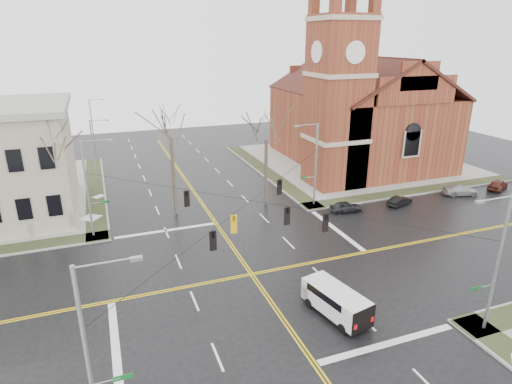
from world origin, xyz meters
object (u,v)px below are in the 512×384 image
object	(u,v)px
signal_pole_sw	(91,353)
tree_nw_near	(171,133)
church	(356,106)
tree_ne	(266,135)
signal_pole_nw	(89,186)
cargo_van	(334,299)
tree_nw_far	(57,151)
signal_pole_ne	(314,162)
streetlight_north_a	(95,149)
parked_car_b	(400,201)
streetlight_north_b	(93,121)
parked_car_a	(346,207)
signal_pole_se	(496,261)
parked_car_c	(460,190)
parked_car_d	(498,184)

from	to	relation	value
signal_pole_sw	tree_nw_near	distance (m)	27.24
church	tree_ne	world-z (taller)	church
tree_nw_near	tree_ne	distance (m)	9.99
signal_pole_nw	cargo_van	distance (m)	23.69
cargo_van	tree_nw_far	xyz separation A→B (m)	(-16.98, 20.06, 6.79)
church	signal_pole_ne	xyz separation A→B (m)	(-13.44, -13.28, -3.48)
streetlight_north_a	parked_car_b	xyz separation A→B (m)	(30.95, -19.93, -3.94)
signal_pole_ne	tree_nw_near	world-z (taller)	tree_nw_near
signal_pole_sw	streetlight_north_b	bearing A→B (deg)	89.36
streetlight_north_b	parked_car_a	world-z (taller)	streetlight_north_b
signal_pole_nw	cargo_van	world-z (taller)	signal_pole_nw
church	parked_car_a	world-z (taller)	church
signal_pole_se	streetlight_north_a	distance (m)	45.20
church	cargo_van	distance (m)	38.72
parked_car_b	parked_car_c	size ratio (longest dim) A/B	0.78
parked_car_d	parked_car_c	bearing A→B (deg)	64.61
parked_car_a	parked_car_b	bearing A→B (deg)	-87.39
parked_car_c	tree_nw_far	world-z (taller)	tree_nw_far
signal_pole_se	tree_nw_near	xyz separation A→B (m)	(-14.61, 25.77, 3.69)
signal_pole_nw	signal_pole_se	world-z (taller)	same
signal_pole_nw	parked_car_c	size ratio (longest dim) A/B	2.21
parked_car_a	parked_car_d	world-z (taller)	parked_car_d
signal_pole_nw	tree_ne	xyz separation A→B (m)	(17.96, 2.21, 2.84)
tree_nw_near	parked_car_a	bearing A→B (deg)	-18.51
parked_car_b	tree_nw_near	size ratio (longest dim) A/B	0.27
tree_nw_far	tree_ne	size ratio (longest dim) A/B	1.02
signal_pole_se	tree_nw_far	distance (m)	35.34
tree_nw_near	parked_car_b	bearing A→B (deg)	-14.71
parked_car_d	streetlight_north_b	bearing A→B (deg)	24.32
church	parked_car_b	world-z (taller)	church
parked_car_a	cargo_van	bearing A→B (deg)	152.67
streetlight_north_b	tree_nw_far	bearing A→B (deg)	-94.85
streetlight_north_b	tree_ne	world-z (taller)	tree_ne
tree_ne	streetlight_north_a	bearing A→B (deg)	140.42
church	parked_car_d	distance (m)	20.88
church	parked_car_d	world-z (taller)	church
streetlight_north_b	parked_car_b	distance (m)	50.67
church	parked_car_b	xyz separation A→B (m)	(-4.47, -16.71, -7.91)
parked_car_d	tree_ne	distance (m)	29.73
signal_pole_se	streetlight_north_a	bearing A→B (deg)	119.09
signal_pole_ne	signal_pole_sw	world-z (taller)	same
signal_pole_sw	streetlight_north_a	xyz separation A→B (m)	(0.67, 39.50, -0.48)
parked_car_c	tree_nw_near	distance (m)	33.98
parked_car_c	parked_car_b	bearing A→B (deg)	108.24
streetlight_north_a	streetlight_north_b	distance (m)	20.00
signal_pole_se	parked_car_c	size ratio (longest dim) A/B	2.21
tree_ne	streetlight_north_b	bearing A→B (deg)	116.76
streetlight_north_a	tree_nw_far	bearing A→B (deg)	-101.38
streetlight_north_a	signal_pole_nw	bearing A→B (deg)	-92.32
cargo_van	parked_car_d	size ratio (longest dim) A/B	1.40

